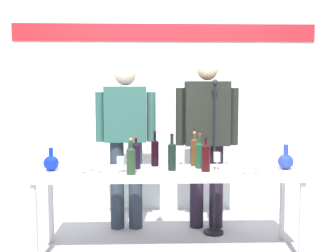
% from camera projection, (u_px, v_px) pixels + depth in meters
% --- Properties ---
extents(ground_plane, '(10.00, 10.00, 0.00)m').
position_uv_depth(ground_plane, '(169.00, 251.00, 3.60)').
color(ground_plane, '#A5A4AC').
extents(back_wall, '(4.98, 0.11, 3.00)m').
position_uv_depth(back_wall, '(165.00, 83.00, 4.80)').
color(back_wall, white).
rests_on(back_wall, ground).
extents(display_table, '(2.30, 0.62, 0.72)m').
position_uv_depth(display_table, '(169.00, 177.00, 3.54)').
color(display_table, silver).
rests_on(display_table, ground).
extents(decanter_blue_left, '(0.13, 0.13, 0.20)m').
position_uv_depth(decanter_blue_left, '(51.00, 163.00, 3.53)').
color(decanter_blue_left, '#0D28C0').
rests_on(decanter_blue_left, display_table).
extents(decanter_blue_right, '(0.14, 0.14, 0.22)m').
position_uv_depth(decanter_blue_right, '(286.00, 161.00, 3.60)').
color(decanter_blue_right, '#233CA2').
rests_on(decanter_blue_right, display_table).
extents(presenter_left, '(0.61, 0.22, 1.67)m').
position_uv_depth(presenter_left, '(126.00, 135.00, 4.12)').
color(presenter_left, '#293341').
rests_on(presenter_left, ground).
extents(presenter_right, '(0.64, 0.22, 1.73)m').
position_uv_depth(presenter_right, '(207.00, 131.00, 4.15)').
color(presenter_right, black).
rests_on(presenter_right, ground).
extents(wine_bottle_0, '(0.07, 0.07, 0.32)m').
position_uv_depth(wine_bottle_0, '(155.00, 152.00, 3.75)').
color(wine_bottle_0, black).
rests_on(wine_bottle_0, display_table).
extents(wine_bottle_1, '(0.08, 0.08, 0.29)m').
position_uv_depth(wine_bottle_1, '(136.00, 155.00, 3.61)').
color(wine_bottle_1, black).
rests_on(wine_bottle_1, display_table).
extents(wine_bottle_2, '(0.07, 0.07, 0.31)m').
position_uv_depth(wine_bottle_2, '(199.00, 154.00, 3.65)').
color(wine_bottle_2, '#174026').
rests_on(wine_bottle_2, display_table).
extents(wine_bottle_3, '(0.07, 0.07, 0.30)m').
position_uv_depth(wine_bottle_3, '(206.00, 157.00, 3.50)').
color(wine_bottle_3, black).
rests_on(wine_bottle_3, display_table).
extents(wine_bottle_4, '(0.08, 0.08, 0.30)m').
position_uv_depth(wine_bottle_4, '(131.00, 159.00, 3.38)').
color(wine_bottle_4, '#203722').
rests_on(wine_bottle_4, display_table).
extents(wine_bottle_5, '(0.07, 0.07, 0.32)m').
position_uv_depth(wine_bottle_5, '(194.00, 151.00, 3.76)').
color(wine_bottle_5, '#533016').
rests_on(wine_bottle_5, display_table).
extents(wine_bottle_6, '(0.07, 0.07, 0.32)m').
position_uv_depth(wine_bottle_6, '(172.00, 155.00, 3.54)').
color(wine_bottle_6, black).
rests_on(wine_bottle_6, display_table).
extents(wine_glass_left_0, '(0.06, 0.06, 0.13)m').
position_uv_depth(wine_glass_left_0, '(97.00, 163.00, 3.40)').
color(wine_glass_left_0, white).
rests_on(wine_glass_left_0, display_table).
extents(wine_glass_left_1, '(0.07, 0.07, 0.16)m').
position_uv_depth(wine_glass_left_1, '(87.00, 159.00, 3.46)').
color(wine_glass_left_1, white).
rests_on(wine_glass_left_1, display_table).
extents(wine_glass_left_2, '(0.07, 0.07, 0.14)m').
position_uv_depth(wine_glass_left_2, '(121.00, 161.00, 3.45)').
color(wine_glass_left_2, white).
rests_on(wine_glass_left_2, display_table).
extents(wine_glass_left_3, '(0.06, 0.06, 0.15)m').
position_uv_depth(wine_glass_left_3, '(80.00, 162.00, 3.35)').
color(wine_glass_left_3, white).
rests_on(wine_glass_left_3, display_table).
extents(wine_glass_right_0, '(0.06, 0.06, 0.13)m').
position_uv_depth(wine_glass_right_0, '(264.00, 158.00, 3.65)').
color(wine_glass_right_0, white).
rests_on(wine_glass_right_0, display_table).
extents(wine_glass_right_1, '(0.07, 0.07, 0.16)m').
position_uv_depth(wine_glass_right_1, '(251.00, 155.00, 3.65)').
color(wine_glass_right_1, white).
rests_on(wine_glass_right_1, display_table).
extents(wine_glass_right_2, '(0.06, 0.06, 0.16)m').
position_uv_depth(wine_glass_right_2, '(247.00, 162.00, 3.34)').
color(wine_glass_right_2, white).
rests_on(wine_glass_right_2, display_table).
extents(wine_glass_right_3, '(0.06, 0.06, 0.16)m').
position_uv_depth(wine_glass_right_3, '(217.00, 157.00, 3.57)').
color(wine_glass_right_3, white).
rests_on(wine_glass_right_3, display_table).
extents(wine_glass_right_4, '(0.07, 0.07, 0.14)m').
position_uv_depth(wine_glass_right_4, '(259.00, 163.00, 3.37)').
color(wine_glass_right_4, white).
rests_on(wine_glass_right_4, display_table).
extents(microphone_stand, '(0.20, 0.20, 1.52)m').
position_uv_depth(microphone_stand, '(214.00, 183.00, 4.00)').
color(microphone_stand, black).
rests_on(microphone_stand, ground).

